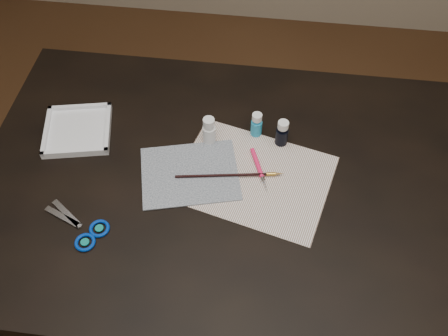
# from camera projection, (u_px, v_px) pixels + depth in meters

# --- Properties ---
(ground) EXTENTS (3.50, 3.50, 0.02)m
(ground) POSITION_uv_depth(u_px,v_px,m) (224.00, 297.00, 1.90)
(ground) COLOR #422614
(ground) RESTS_ON ground
(table) EXTENTS (1.30, 0.90, 0.75)m
(table) POSITION_uv_depth(u_px,v_px,m) (224.00, 249.00, 1.59)
(table) COLOR black
(table) RESTS_ON ground
(paper) EXTENTS (0.45, 0.38, 0.00)m
(paper) POSITION_uv_depth(u_px,v_px,m) (254.00, 177.00, 1.30)
(paper) COLOR white
(paper) RESTS_ON table
(canvas) EXTENTS (0.29, 0.26, 0.00)m
(canvas) POSITION_uv_depth(u_px,v_px,m) (190.00, 173.00, 1.30)
(canvas) COLOR #121E32
(canvas) RESTS_ON paper
(paint_bottle_white) EXTENTS (0.04, 0.04, 0.09)m
(paint_bottle_white) POSITION_uv_depth(u_px,v_px,m) (209.00, 131.00, 1.34)
(paint_bottle_white) COLOR white
(paint_bottle_white) RESTS_ON table
(paint_bottle_cyan) EXTENTS (0.04, 0.04, 0.08)m
(paint_bottle_cyan) POSITION_uv_depth(u_px,v_px,m) (257.00, 124.00, 1.36)
(paint_bottle_cyan) COLOR #2195C5
(paint_bottle_cyan) RESTS_ON table
(paint_bottle_navy) EXTENTS (0.04, 0.04, 0.08)m
(paint_bottle_navy) POSITION_uv_depth(u_px,v_px,m) (282.00, 133.00, 1.34)
(paint_bottle_navy) COLOR black
(paint_bottle_navy) RESTS_ON table
(paintbrush) EXTENTS (0.28, 0.05, 0.01)m
(paintbrush) POSITION_uv_depth(u_px,v_px,m) (230.00, 175.00, 1.29)
(paintbrush) COLOR black
(paintbrush) RESTS_ON canvas
(craft_knife) EXTENTS (0.06, 0.14, 0.01)m
(craft_knife) POSITION_uv_depth(u_px,v_px,m) (260.00, 170.00, 1.30)
(craft_knife) COLOR #FF1F5D
(craft_knife) RESTS_ON paper
(scissors) EXTENTS (0.22, 0.17, 0.01)m
(scissors) POSITION_uv_depth(u_px,v_px,m) (73.00, 224.00, 1.21)
(scissors) COLOR silver
(scissors) RESTS_ON table
(palette_tray) EXTENTS (0.21, 0.21, 0.02)m
(palette_tray) POSITION_uv_depth(u_px,v_px,m) (78.00, 130.00, 1.39)
(palette_tray) COLOR white
(palette_tray) RESTS_ON table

